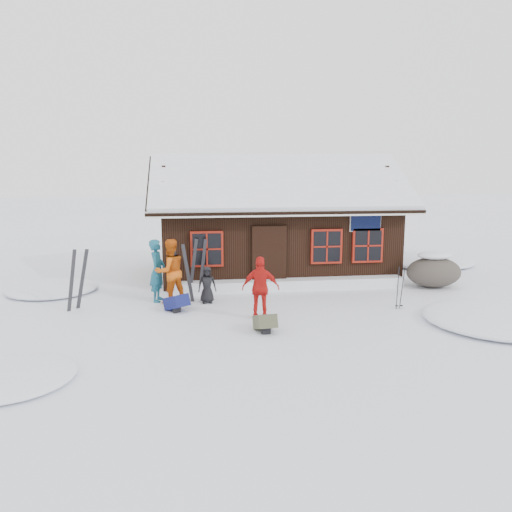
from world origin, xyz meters
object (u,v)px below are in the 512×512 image
object	(u,v)px
skier_orange_left	(170,271)
ski_pair_left	(77,280)
ski_poles	(400,288)
backpack_olive	(265,325)
skier_crouched	(207,285)
backpack_blue	(177,305)
skier_orange_right	(261,288)
boulder	(434,271)
skier_teal	(157,271)

from	to	relation	value
skier_orange_left	ski_pair_left	size ratio (longest dim) A/B	1.08
ski_poles	backpack_olive	distance (m)	4.31
skier_crouched	backpack_blue	size ratio (longest dim) A/B	1.74
backpack_blue	backpack_olive	distance (m)	2.98
skier_orange_left	ski_poles	bearing A→B (deg)	140.55
skier_orange_right	ski_pair_left	distance (m)	5.15
ski_pair_left	backpack_olive	size ratio (longest dim) A/B	2.84
boulder	ski_poles	xyz separation A→B (m)	(-2.19, -2.31, 0.04)
ski_pair_left	backpack_blue	world-z (taller)	ski_pair_left
ski_pair_left	backpack_blue	distance (m)	2.85
skier_teal	boulder	distance (m)	8.93
boulder	ski_poles	bearing A→B (deg)	-133.43
skier_teal	skier_orange_right	size ratio (longest dim) A/B	1.11
skier_orange_right	ski_poles	distance (m)	4.01
boulder	backpack_blue	world-z (taller)	boulder
ski_pair_left	backpack_blue	bearing A→B (deg)	-40.05
ski_poles	backpack_olive	size ratio (longest dim) A/B	2.01
skier_orange_right	skier_crouched	distance (m)	2.22
skier_teal	skier_crouched	xyz separation A→B (m)	(1.43, -0.41, -0.38)
skier_orange_right	backpack_olive	size ratio (longest dim) A/B	2.71
skier_crouched	skier_orange_left	bearing A→B (deg)	167.77
skier_teal	ski_pair_left	xyz separation A→B (m)	(-2.16, -0.56, -0.10)
skier_orange_left	skier_crouched	bearing A→B (deg)	145.74
skier_crouched	ski_poles	xyz separation A→B (m)	(5.29, -1.33, 0.03)
backpack_blue	skier_teal	bearing A→B (deg)	79.55
skier_crouched	ski_poles	distance (m)	5.45
backpack_olive	ski_pair_left	bearing A→B (deg)	143.94
backpack_blue	skier_crouched	bearing A→B (deg)	3.35
skier_orange_right	skier_teal	bearing A→B (deg)	-28.56
boulder	ski_pair_left	distance (m)	11.12
skier_orange_left	boulder	xyz separation A→B (m)	(8.53, 0.84, -0.40)
boulder	backpack_olive	bearing A→B (deg)	-148.56
skier_orange_left	skier_orange_right	distance (m)	3.04
skier_teal	boulder	size ratio (longest dim) A/B	1.02
ski_poles	backpack_blue	world-z (taller)	ski_poles
ski_poles	skier_orange_left	bearing A→B (deg)	166.92
skier_orange_right	ski_pair_left	bearing A→B (deg)	-8.35
skier_teal	skier_crouched	size ratio (longest dim) A/B	1.70
backpack_blue	ski_poles	bearing A→B (deg)	-42.26
skier_orange_left	backpack_olive	size ratio (longest dim) A/B	3.08
skier_orange_right	backpack_blue	size ratio (longest dim) A/B	2.66
skier_teal	backpack_blue	bearing A→B (deg)	-142.89
skier_teal	boulder	bearing A→B (deg)	-75.42
skier_orange_right	boulder	bearing A→B (deg)	-145.92
skier_crouched	ski_poles	size ratio (longest dim) A/B	0.88
skier_orange_left	backpack_blue	bearing A→B (deg)	75.63
ski_pair_left	ski_poles	world-z (taller)	ski_pair_left
skier_orange_left	backpack_olive	xyz separation A→B (m)	(2.31, -2.96, -0.77)
skier_teal	ski_pair_left	distance (m)	2.23
skier_orange_right	boulder	world-z (taller)	skier_orange_right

